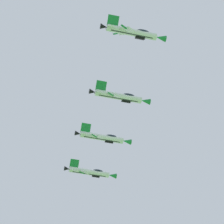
{
  "coord_description": "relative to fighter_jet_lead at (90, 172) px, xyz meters",
  "views": [
    {
      "loc": [
        5.67,
        -2.34,
        1.58
      ],
      "look_at": [
        39.57,
        96.74,
        104.13
      ],
      "focal_mm": 88.83,
      "sensor_mm": 36.0,
      "label": 1
    }
  ],
  "objects": [
    {
      "name": "fighter_jet_lead",
      "position": [
        0.0,
        0.0,
        0.0
      ],
      "size": [
        15.97,
        8.06,
        7.03
      ],
      "rotation": [
        0.0,
        0.76,
        4.62
      ],
      "color": "silver"
    },
    {
      "name": "fighter_jet_left_wing",
      "position": [
        -1.61,
        -17.09,
        -1.02
      ],
      "size": [
        15.97,
        8.43,
        6.62
      ],
      "rotation": [
        0.0,
        0.7,
        4.62
      ],
      "color": "silver"
    },
    {
      "name": "fighter_jet_right_wing",
      "position": [
        -2.75,
        -34.12,
        -1.81
      ],
      "size": [
        15.97,
        8.06,
        7.04
      ],
      "rotation": [
        0.0,
        0.76,
        4.62
      ],
      "color": "silver"
    },
    {
      "name": "fighter_jet_left_outer",
      "position": [
        -5.63,
        -51.83,
        1.52
      ],
      "size": [
        15.97,
        8.19,
        6.89
      ],
      "rotation": [
        0.0,
        0.74,
        4.62
      ],
      "color": "silver"
    }
  ]
}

